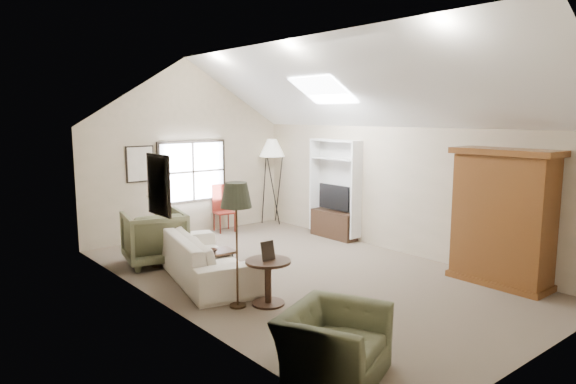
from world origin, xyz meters
TOP-DOWN VIEW (x-y plane):
  - room_shell at (0.00, 0.00)m, footprint 5.01×8.01m
  - window at (0.10, 3.96)m, footprint 1.72×0.08m
  - skylight at (1.30, 0.90)m, footprint 0.80×1.20m
  - wall_art at (-1.88, 1.94)m, footprint 1.97×3.71m
  - armoire at (2.18, -2.40)m, footprint 0.60×1.50m
  - tv_alcove at (2.34, 1.60)m, footprint 0.32×1.30m
  - media_console at (2.32, 1.60)m, footprint 0.34×1.18m
  - tv_panel at (2.32, 1.60)m, footprint 0.05×0.90m
  - sofa at (-1.41, 0.86)m, footprint 1.61×2.81m
  - armchair_near at (-2.05, -2.83)m, footprint 1.40×1.33m
  - armchair_far at (-1.67, 2.26)m, footprint 1.27×1.29m
  - coffee_table at (-1.21, 1.00)m, footprint 0.83×0.51m
  - bowl at (-1.21, 1.00)m, footprint 0.21×0.21m
  - side_table at (-1.31, -0.74)m, footprint 0.80×0.80m
  - side_chair at (0.76, 3.70)m, footprint 0.49×0.49m
  - tripod_lamp at (2.20, 3.70)m, footprint 0.66×0.66m
  - dark_lamp at (-1.71, -0.54)m, footprint 0.53×0.53m
  - tan_lamp at (-1.71, 2.06)m, footprint 0.40×0.40m

SIDE VIEW (x-z plane):
  - coffee_table at x=-1.21m, z-range 0.00..0.41m
  - media_console at x=2.32m, z-range 0.00..0.60m
  - side_table at x=-1.31m, z-range 0.00..0.66m
  - armchair_near at x=-2.05m, z-range 0.00..0.72m
  - sofa at x=-1.41m, z-range 0.00..0.77m
  - bowl at x=-1.21m, z-range 0.41..0.45m
  - armchair_far at x=-1.67m, z-range 0.00..0.99m
  - side_chair at x=0.76m, z-range 0.00..1.11m
  - tan_lamp at x=-1.71m, z-range 0.00..1.66m
  - tv_panel at x=2.32m, z-range 0.65..1.20m
  - dark_lamp at x=-1.71m, z-range 0.00..1.84m
  - tripod_lamp at x=2.20m, z-range 0.00..2.18m
  - armoire at x=2.18m, z-range 0.00..2.20m
  - tv_alcove at x=2.34m, z-range 0.10..2.20m
  - window at x=0.10m, z-range 0.74..2.16m
  - wall_art at x=-1.88m, z-range 1.29..2.17m
  - room_shell at x=0.00m, z-range 1.21..5.21m
  - skylight at x=1.30m, z-range 2.96..3.48m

